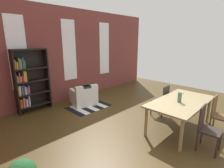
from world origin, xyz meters
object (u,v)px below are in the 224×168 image
(dining_chair_near_right, at_px, (218,114))
(armchair_white, at_px, (84,97))
(vase_on_table, at_px, (180,97))
(dining_chair_far_right, at_px, (162,99))
(dining_chair_near_left, at_px, (207,127))
(dining_table, at_px, (181,104))
(bookshelf_tall, at_px, (29,82))

(dining_chair_near_right, height_order, armchair_white, dining_chair_near_right)
(vase_on_table, height_order, dining_chair_far_right, vase_on_table)
(dining_chair_near_left, xyz_separation_m, dining_chair_far_right, (0.91, 1.50, 0.00))
(dining_chair_near_right, bearing_deg, dining_table, 120.88)
(dining_chair_near_right, relative_size, dining_chair_near_left, 1.00)
(vase_on_table, bearing_deg, bookshelf_tall, 117.98)
(dining_table, height_order, dining_chair_near_right, dining_chair_near_right)
(dining_table, distance_m, bookshelf_tall, 4.51)
(dining_chair_far_right, bearing_deg, bookshelf_tall, 129.97)
(dining_chair_near_left, bearing_deg, dining_table, 58.83)
(dining_chair_near_left, relative_size, bookshelf_tall, 0.48)
(vase_on_table, height_order, dining_chair_near_left, vase_on_table)
(dining_table, bearing_deg, bookshelf_tall, 119.37)
(bookshelf_tall, xyz_separation_m, armchair_white, (1.57, -0.71, -0.71))
(bookshelf_tall, height_order, armchair_white, bookshelf_tall)
(dining_table, bearing_deg, armchair_white, 101.28)
(dining_chair_near_right, xyz_separation_m, bookshelf_tall, (-2.66, 4.67, 0.48))
(vase_on_table, relative_size, dining_chair_near_right, 0.26)
(vase_on_table, relative_size, dining_chair_near_left, 0.26)
(vase_on_table, relative_size, armchair_white, 0.25)
(dining_chair_near_left, distance_m, bookshelf_tall, 5.01)
(dining_table, bearing_deg, dining_chair_far_right, 58.87)
(dining_table, relative_size, dining_chair_far_right, 2.10)
(dining_chair_near_left, relative_size, armchair_white, 0.97)
(dining_chair_near_left, xyz_separation_m, armchair_white, (-0.19, 3.96, -0.23))
(dining_chair_near_right, distance_m, dining_chair_far_right, 1.50)
(dining_chair_near_left, distance_m, dining_chair_far_right, 1.75)
(dining_chair_near_left, distance_m, armchair_white, 3.97)
(dining_table, xyz_separation_m, dining_chair_near_left, (-0.45, -0.75, -0.19))
(dining_chair_far_right, height_order, armchair_white, dining_chair_far_right)
(dining_chair_far_right, xyz_separation_m, bookshelf_tall, (-2.66, 3.17, 0.48))
(dining_chair_near_left, xyz_separation_m, bookshelf_tall, (-1.75, 4.67, 0.48))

